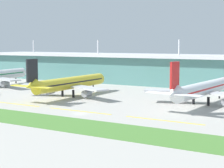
% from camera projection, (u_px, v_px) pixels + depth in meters
% --- Properties ---
extents(ground_plane, '(600.00, 600.00, 0.00)m').
position_uv_depth(ground_plane, '(80.00, 114.00, 136.76)').
color(ground_plane, '#A8A59E').
extents(terminal_building, '(288.00, 34.00, 27.60)m').
position_uv_depth(terminal_building, '(182.00, 70.00, 225.14)').
color(terminal_building, slate).
rests_on(terminal_building, ground).
extents(airliner_near_middle, '(48.80, 61.03, 18.90)m').
position_uv_depth(airliner_near_middle, '(70.00, 83.00, 179.65)').
color(airliner_near_middle, yellow).
rests_on(airliner_near_middle, ground).
extents(airliner_far_middle, '(48.69, 63.60, 18.90)m').
position_uv_depth(airliner_far_middle, '(202.00, 89.00, 156.45)').
color(airliner_far_middle, white).
rests_on(airliner_far_middle, ground).
extents(taxiway_stripe_mid_west, '(28.00, 0.70, 0.04)m').
position_uv_depth(taxiway_stripe_mid_west, '(14.00, 104.00, 159.10)').
color(taxiway_stripe_mid_west, yellow).
rests_on(taxiway_stripe_mid_west, ground).
extents(taxiway_stripe_centre, '(28.00, 0.70, 0.04)m').
position_uv_depth(taxiway_stripe_centre, '(79.00, 111.00, 141.81)').
color(taxiway_stripe_centre, yellow).
rests_on(taxiway_stripe_centre, ground).
extents(taxiway_stripe_mid_east, '(28.00, 0.70, 0.04)m').
position_uv_depth(taxiway_stripe_mid_east, '(164.00, 120.00, 124.51)').
color(taxiway_stripe_mid_east, yellow).
rests_on(taxiway_stripe_mid_east, ground).
extents(grass_verge, '(300.00, 18.00, 0.10)m').
position_uv_depth(grass_verge, '(50.00, 122.00, 122.53)').
color(grass_verge, '#477A33').
rests_on(grass_verge, ground).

